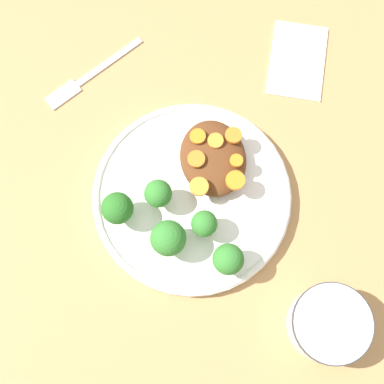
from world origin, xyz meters
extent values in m
plane|color=tan|center=(0.00, 0.00, 0.00)|extent=(4.00, 4.00, 0.00)
cylinder|color=white|center=(0.00, 0.00, 0.01)|extent=(0.28, 0.28, 0.02)
torus|color=white|center=(0.00, 0.00, 0.02)|extent=(0.28, 0.28, 0.01)
cylinder|color=silver|center=(0.20, 0.14, 0.03)|extent=(0.10, 0.10, 0.05)
cylinder|color=#333338|center=(0.20, 0.14, 0.05)|extent=(0.10, 0.10, 0.01)
cylinder|color=white|center=(0.20, 0.14, 0.04)|extent=(0.08, 0.08, 0.01)
ellipsoid|color=#5B3319|center=(-0.04, 0.04, 0.03)|extent=(0.11, 0.09, 0.03)
cylinder|color=#759E51|center=(0.00, -0.05, 0.03)|extent=(0.02, 0.02, 0.02)
sphere|color=#337A2D|center=(0.00, -0.05, 0.05)|extent=(0.04, 0.04, 0.04)
cylinder|color=#759E51|center=(0.06, -0.04, 0.03)|extent=(0.02, 0.02, 0.02)
sphere|color=#337A2D|center=(0.06, -0.04, 0.06)|extent=(0.05, 0.05, 0.05)
cylinder|color=#7FA85B|center=(0.10, 0.03, 0.03)|extent=(0.02, 0.02, 0.02)
sphere|color=#337A2D|center=(0.10, 0.03, 0.05)|extent=(0.04, 0.04, 0.04)
cylinder|color=#759E51|center=(0.01, -0.10, 0.03)|extent=(0.02, 0.02, 0.03)
sphere|color=#286B23|center=(0.01, -0.10, 0.06)|extent=(0.04, 0.04, 0.04)
cylinder|color=#759E51|center=(0.05, 0.01, 0.03)|extent=(0.02, 0.02, 0.02)
sphere|color=#337A2D|center=(0.05, 0.01, 0.05)|extent=(0.04, 0.04, 0.04)
cylinder|color=orange|center=(-0.04, 0.01, 0.05)|extent=(0.02, 0.02, 0.00)
cylinder|color=orange|center=(-0.06, 0.04, 0.05)|extent=(0.02, 0.02, 0.00)
cylinder|color=orange|center=(-0.03, 0.07, 0.05)|extent=(0.02, 0.02, 0.01)
cylinder|color=orange|center=(-0.06, 0.07, 0.05)|extent=(0.02, 0.02, 0.01)
cylinder|color=orange|center=(0.00, 0.06, 0.05)|extent=(0.03, 0.03, 0.01)
cylinder|color=orange|center=(-0.07, 0.02, 0.05)|extent=(0.02, 0.02, 0.00)
cylinder|color=orange|center=(0.00, 0.01, 0.05)|extent=(0.03, 0.03, 0.01)
cube|color=silver|center=(-0.24, -0.09, 0.00)|extent=(0.07, 0.11, 0.01)
cube|color=silver|center=(-0.19, -0.16, 0.00)|extent=(0.05, 0.06, 0.01)
cube|color=white|center=(-0.19, 0.20, 0.00)|extent=(0.15, 0.12, 0.01)
camera|label=1|loc=(0.20, -0.03, 0.73)|focal=50.00mm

